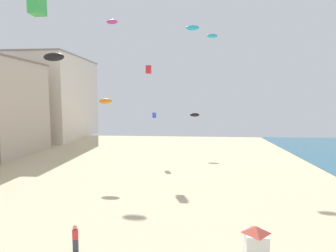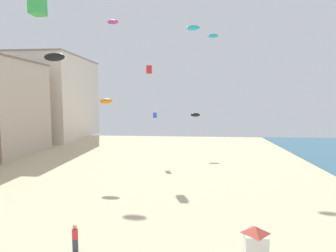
{
  "view_description": "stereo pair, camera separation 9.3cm",
  "coord_description": "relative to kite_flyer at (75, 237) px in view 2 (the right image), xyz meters",
  "views": [
    {
      "loc": [
        7.59,
        -4.86,
        8.82
      ],
      "look_at": [
        5.97,
        14.9,
        6.91
      ],
      "focal_mm": 28.66,
      "sensor_mm": 36.0,
      "label": 1
    },
    {
      "loc": [
        7.68,
        -4.85,
        8.82
      ],
      "look_at": [
        5.97,
        14.9,
        6.91
      ],
      "focal_mm": 28.66,
      "sensor_mm": 36.0,
      "label": 2
    }
  ],
  "objects": [
    {
      "name": "boardwalk_hotel_far",
      "position": [
        -25.94,
        47.04,
        8.48
      ],
      "size": [
        14.92,
        21.27,
        18.78
      ],
      "color": "silver",
      "rests_on": "ground"
    },
    {
      "name": "kite_flyer",
      "position": [
        0.0,
        0.0,
        0.0
      ],
      "size": [
        0.34,
        0.34,
        1.64
      ],
      "rotation": [
        0.0,
        0.0,
        0.13
      ],
      "color": "#383D4C",
      "rests_on": "ground"
    },
    {
      "name": "lifeguard_stand",
      "position": [
        9.92,
        -1.2,
        0.92
      ],
      "size": [
        1.1,
        1.1,
        2.55
      ],
      "rotation": [
        0.0,
        0.0,
        0.12
      ],
      "color": "white",
      "rests_on": "ground"
    },
    {
      "name": "kite_blue_box",
      "position": [
        1.27,
        25.42,
        5.68
      ],
      "size": [
        0.52,
        0.52,
        0.81
      ],
      "color": "blue"
    },
    {
      "name": "kite_magenta_parafoil",
      "position": [
        -6.23,
        29.97,
        20.68
      ],
      "size": [
        1.87,
        0.52,
        0.73
      ],
      "color": "#DB3D9E"
    },
    {
      "name": "kite_cyan_parafoil",
      "position": [
        9.94,
        28.62,
        17.82
      ],
      "size": [
        1.6,
        0.44,
        0.62
      ],
      "color": "#2DB7CC"
    },
    {
      "name": "kite_orange_parafoil",
      "position": [
        -4.05,
        18.79,
        7.78
      ],
      "size": [
        1.71,
        0.48,
        0.67
      ],
      "color": "orange"
    },
    {
      "name": "kite_black_parafoil",
      "position": [
        7.37,
        30.42,
        5.47
      ],
      "size": [
        1.57,
        0.44,
        0.61
      ],
      "color": "black"
    },
    {
      "name": "kite_cyan_parafoil_2",
      "position": [
        6.84,
        20.77,
        17.05
      ],
      "size": [
        1.7,
        0.47,
        0.66
      ],
      "color": "#2DB7CC"
    },
    {
      "name": "kite_black_parafoil_2",
      "position": [
        -7.42,
        12.65,
        12.33
      ],
      "size": [
        2.21,
        0.61,
        0.86
      ],
      "color": "black"
    },
    {
      "name": "kite_green_box",
      "position": [
        -5.92,
        7.34,
        15.73
      ],
      "size": [
        1.1,
        1.1,
        1.73
      ],
      "color": "green"
    },
    {
      "name": "kite_red_box",
      "position": [
        0.61,
        24.34,
        12.3
      ],
      "size": [
        0.72,
        0.72,
        1.14
      ],
      "color": "red"
    }
  ]
}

